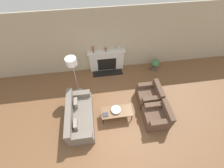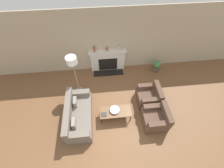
# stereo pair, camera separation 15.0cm
# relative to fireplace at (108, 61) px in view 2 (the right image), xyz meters

# --- Properties ---
(ground_plane) EXTENTS (18.00, 18.00, 0.00)m
(ground_plane) POSITION_rel_fireplace_xyz_m (-0.18, -2.90, -0.54)
(ground_plane) COLOR brown
(wall_back) EXTENTS (18.00, 0.06, 2.90)m
(wall_back) POSITION_rel_fireplace_xyz_m (-0.18, 0.14, 0.91)
(wall_back) COLOR #BCAD8E
(wall_back) RESTS_ON ground_plane
(fireplace) EXTENTS (1.69, 0.59, 1.10)m
(fireplace) POSITION_rel_fireplace_xyz_m (0.00, 0.00, 0.00)
(fireplace) COLOR silver
(fireplace) RESTS_ON ground_plane
(couch) EXTENTS (0.88, 1.87, 0.83)m
(couch) POSITION_rel_fireplace_xyz_m (-1.31, -2.54, -0.23)
(couch) COLOR slate
(couch) RESTS_ON ground_plane
(armchair_near) EXTENTS (0.85, 0.86, 0.79)m
(armchair_near) POSITION_rel_fireplace_xyz_m (1.48, -2.96, -0.22)
(armchair_near) COLOR brown
(armchair_near) RESTS_ON ground_plane
(armchair_far) EXTENTS (0.85, 0.86, 0.79)m
(armchair_far) POSITION_rel_fireplace_xyz_m (1.48, -2.01, -0.22)
(armchair_far) COLOR brown
(armchair_far) RESTS_ON ground_plane
(coffee_table) EXTENTS (1.13, 0.51, 0.41)m
(coffee_table) POSITION_rel_fireplace_xyz_m (0.06, -2.59, -0.15)
(coffee_table) COLOR brown
(coffee_table) RESTS_ON ground_plane
(bowl) EXTENTS (0.35, 0.35, 0.08)m
(bowl) POSITION_rel_fireplace_xyz_m (0.03, -2.55, -0.07)
(bowl) COLOR silver
(bowl) RESTS_ON coffee_table
(book) EXTENTS (0.21, 0.18, 0.02)m
(book) POSITION_rel_fireplace_xyz_m (-0.37, -2.67, -0.11)
(book) COLOR #38383D
(book) RESTS_ON coffee_table
(floor_lamp) EXTENTS (0.39, 0.39, 1.86)m
(floor_lamp) POSITION_rel_fireplace_xyz_m (-1.34, -1.17, 1.07)
(floor_lamp) COLOR gray
(floor_lamp) RESTS_ON ground_plane
(mantel_vase_left) EXTENTS (0.07, 0.07, 0.27)m
(mantel_vase_left) POSITION_rel_fireplace_xyz_m (-0.56, 0.01, 0.70)
(mantel_vase_left) COLOR brown
(mantel_vase_left) RESTS_ON fireplace
(mantel_vase_center_left) EXTENTS (0.07, 0.07, 0.17)m
(mantel_vase_center_left) POSITION_rel_fireplace_xyz_m (-0.02, 0.01, 0.65)
(mantel_vase_center_left) COLOR brown
(mantel_vase_center_left) RESTS_ON fireplace
(mantel_vase_center_right) EXTENTS (0.12, 0.12, 0.24)m
(mantel_vase_center_right) POSITION_rel_fireplace_xyz_m (0.54, 0.01, 0.69)
(mantel_vase_center_right) COLOR beige
(mantel_vase_center_right) RESTS_ON fireplace
(potted_plant) EXTENTS (0.36, 0.36, 0.58)m
(potted_plant) POSITION_rel_fireplace_xyz_m (2.26, -0.34, -0.23)
(potted_plant) COLOR brown
(potted_plant) RESTS_ON ground_plane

